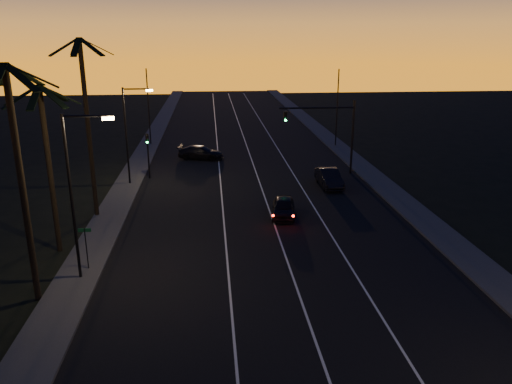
{
  "coord_description": "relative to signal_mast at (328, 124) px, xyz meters",
  "views": [
    {
      "loc": [
        -3.77,
        -5.16,
        12.64
      ],
      "look_at": [
        -1.03,
        24.51,
        3.26
      ],
      "focal_mm": 35.0,
      "sensor_mm": 36.0,
      "label": 1
    }
  ],
  "objects": [
    {
      "name": "street_sign",
      "position": [
        -17.94,
        -18.99,
        -3.13
      ],
      "size": [
        0.7,
        0.06,
        2.6
      ],
      "color": "black",
      "rests_on": "ground"
    },
    {
      "name": "lane_stripe_mid",
      "position": [
        -6.64,
        -9.99,
        -4.76
      ],
      "size": [
        0.12,
        160.0,
        0.01
      ],
      "primitive_type": "cube",
      "color": "silver",
      "rests_on": "road"
    },
    {
      "name": "signal_post",
      "position": [
        -16.64,
        -0.01,
        -1.89
      ],
      "size": [
        0.28,
        0.37,
        4.2
      ],
      "color": "black",
      "rests_on": "ground"
    },
    {
      "name": "signal_mast",
      "position": [
        0.0,
        0.0,
        0.0
      ],
      "size": [
        7.1,
        0.41,
        7.0
      ],
      "color": "black",
      "rests_on": "ground"
    },
    {
      "name": "lead_car",
      "position": [
        -5.77,
        -11.22,
        -4.09
      ],
      "size": [
        2.25,
        4.67,
        1.37
      ],
      "color": "black",
      "rests_on": "road"
    },
    {
      "name": "sidewalk_left",
      "position": [
        -18.34,
        -9.99,
        -4.7
      ],
      "size": [
        2.4,
        170.0,
        0.16
      ],
      "primitive_type": "cube",
      "color": "#31312F",
      "rests_on": "ground"
    },
    {
      "name": "palm_far",
      "position": [
        -19.34,
        -9.99,
        2.83
      ],
      "size": [
        4.25,
        4.16,
        12.53
      ],
      "color": "black",
      "rests_on": "ground"
    },
    {
      "name": "lane_stripe_right",
      "position": [
        -3.14,
        -9.99,
        -4.76
      ],
      "size": [
        0.12,
        160.0,
        0.01
      ],
      "primitive_type": "cube",
      "color": "silver",
      "rests_on": "road"
    },
    {
      "name": "lane_stripe_left",
      "position": [
        -10.14,
        -9.99,
        -4.76
      ],
      "size": [
        0.12,
        160.0,
        0.01
      ],
      "primitive_type": "cube",
      "color": "silver",
      "rests_on": "road"
    },
    {
      "name": "cross_car",
      "position": [
        -11.99,
        7.12,
        -4.07
      ],
      "size": [
        5.19,
        3.2,
        1.4
      ],
      "color": "black",
      "rests_on": "road"
    },
    {
      "name": "far_pole_left",
      "position": [
        -18.14,
        15.01,
        -0.28
      ],
      "size": [
        0.14,
        0.14,
        9.0
      ],
      "primitive_type": "cylinder",
      "color": "black",
      "rests_on": "ground"
    },
    {
      "name": "streetlight_left_near",
      "position": [
        -17.84,
        -19.99,
        0.54
      ],
      "size": [
        2.55,
        0.26,
        9.0
      ],
      "color": "black",
      "rests_on": "ground"
    },
    {
      "name": "road",
      "position": [
        -7.14,
        -9.99,
        -4.78
      ],
      "size": [
        20.0,
        170.0,
        0.01
      ],
      "primitive_type": "cube",
      "color": "black",
      "rests_on": "ground"
    },
    {
      "name": "far_pole_right",
      "position": [
        3.86,
        12.01,
        -0.28
      ],
      "size": [
        0.14,
        0.14,
        9.0
      ],
      "primitive_type": "cylinder",
      "color": "black",
      "rests_on": "ground"
    },
    {
      "name": "palm_near",
      "position": [
        -19.74,
        -21.99,
        2.29
      ],
      "size": [
        4.25,
        4.16,
        11.53
      ],
      "color": "black",
      "rests_on": "ground"
    },
    {
      "name": "right_car",
      "position": [
        -0.71,
        -4.1,
        -4.01
      ],
      "size": [
        1.71,
        4.65,
        1.52
      ],
      "color": "black",
      "rests_on": "road"
    },
    {
      "name": "palm_mid",
      "position": [
        -20.34,
        -15.99,
        1.47
      ],
      "size": [
        4.25,
        4.16,
        10.03
      ],
      "color": "black",
      "rests_on": "ground"
    },
    {
      "name": "streetlight_left_far",
      "position": [
        -17.82,
        -1.99,
        0.28
      ],
      "size": [
        2.55,
        0.26,
        8.5
      ],
      "color": "black",
      "rests_on": "ground"
    },
    {
      "name": "sidewalk_right",
      "position": [
        4.06,
        -9.99,
        -4.7
      ],
      "size": [
        2.4,
        170.0,
        0.16
      ],
      "primitive_type": "cube",
      "color": "#31312F",
      "rests_on": "ground"
    }
  ]
}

